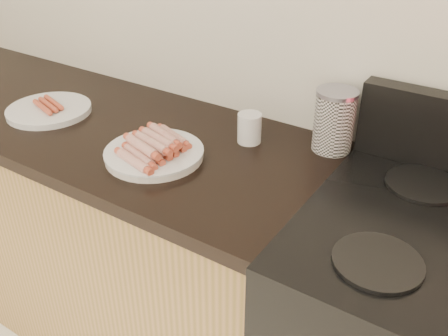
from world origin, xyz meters
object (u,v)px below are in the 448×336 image
Objects in this scene: mug at (249,128)px; canister at (334,121)px; side_plate at (49,110)px; main_plate at (154,155)px.

canister is at bearing 22.17° from mug.
canister is at bearing 17.53° from side_plate.
side_plate is (-0.48, 0.04, 0.00)m from main_plate.
canister is (0.39, 0.32, 0.08)m from main_plate.
canister is 2.03× the size of mug.
mug is (-0.22, -0.09, -0.05)m from canister.
main_plate is 3.09× the size of mug.
mug is (0.65, 0.19, 0.03)m from side_plate.
main_plate is at bearing -140.84° from canister.
canister reaches higher than side_plate.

